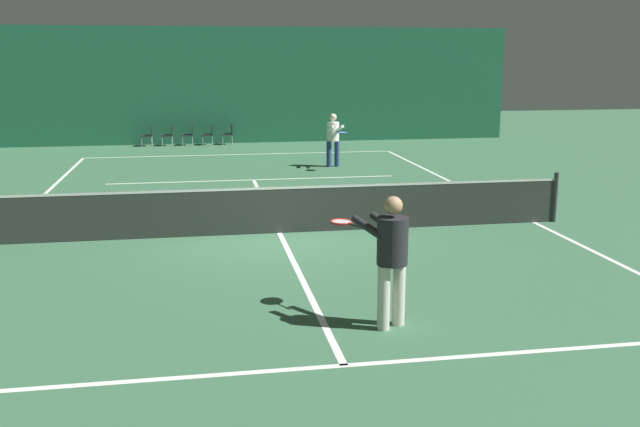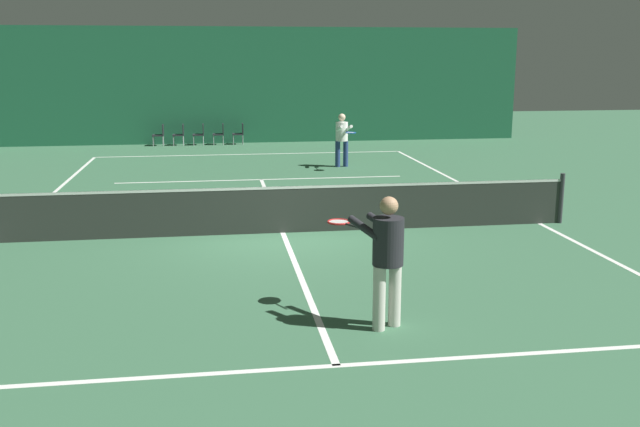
{
  "view_description": "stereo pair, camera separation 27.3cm",
  "coord_description": "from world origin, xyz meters",
  "px_view_note": "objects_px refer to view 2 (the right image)",
  "views": [
    {
      "loc": [
        -1.59,
        -13.88,
        3.49
      ],
      "look_at": [
        0.34,
        -2.82,
        1.01
      ],
      "focal_mm": 40.0,
      "sensor_mm": 36.0,
      "label": 1
    },
    {
      "loc": [
        -1.32,
        -13.92,
        3.49
      ],
      "look_at": [
        0.34,
        -2.82,
        1.01
      ],
      "focal_mm": 40.0,
      "sensor_mm": 36.0,
      "label": 2
    }
  ],
  "objects_px": {
    "tennis_net": "(282,208)",
    "courtside_chair_4": "(240,132)",
    "courtside_chair_2": "(200,133)",
    "player_far": "(342,136)",
    "courtside_chair_1": "(180,133)",
    "courtside_chair_3": "(220,133)",
    "courtside_chair_0": "(160,133)",
    "player_near": "(386,252)"
  },
  "relations": [
    {
      "from": "player_near",
      "to": "courtside_chair_4",
      "type": "xyz_separation_m",
      "value": [
        -1.11,
        20.25,
        -0.54
      ]
    },
    {
      "from": "tennis_net",
      "to": "courtside_chair_0",
      "type": "distance_m",
      "value": 15.35
    },
    {
      "from": "tennis_net",
      "to": "courtside_chair_0",
      "type": "height_order",
      "value": "tennis_net"
    },
    {
      "from": "tennis_net",
      "to": "courtside_chair_2",
      "type": "relative_size",
      "value": 14.29
    },
    {
      "from": "courtside_chair_1",
      "to": "courtside_chair_4",
      "type": "bearing_deg",
      "value": 90.0
    },
    {
      "from": "courtside_chair_1",
      "to": "courtside_chair_3",
      "type": "height_order",
      "value": "same"
    },
    {
      "from": "tennis_net",
      "to": "courtside_chair_1",
      "type": "height_order",
      "value": "tennis_net"
    },
    {
      "from": "tennis_net",
      "to": "courtside_chair_1",
      "type": "xyz_separation_m",
      "value": [
        -2.64,
        14.97,
        -0.03
      ]
    },
    {
      "from": "player_far",
      "to": "courtside_chair_3",
      "type": "distance_m",
      "value": 7.56
    },
    {
      "from": "courtside_chair_1",
      "to": "tennis_net",
      "type": "bearing_deg",
      "value": 10.01
    },
    {
      "from": "tennis_net",
      "to": "courtside_chair_3",
      "type": "relative_size",
      "value": 14.29
    },
    {
      "from": "courtside_chair_4",
      "to": "player_far",
      "type": "bearing_deg",
      "value": 24.89
    },
    {
      "from": "tennis_net",
      "to": "courtside_chair_2",
      "type": "height_order",
      "value": "tennis_net"
    },
    {
      "from": "courtside_chair_1",
      "to": "courtside_chair_4",
      "type": "xyz_separation_m",
      "value": [
        2.36,
        0.0,
        0.0
      ]
    },
    {
      "from": "player_far",
      "to": "courtside_chair_0",
      "type": "height_order",
      "value": "player_far"
    },
    {
      "from": "courtside_chair_2",
      "to": "player_near",
      "type": "bearing_deg",
      "value": 7.56
    },
    {
      "from": "courtside_chair_4",
      "to": "player_near",
      "type": "bearing_deg",
      "value": 3.14
    },
    {
      "from": "tennis_net",
      "to": "courtside_chair_4",
      "type": "relative_size",
      "value": 14.29
    },
    {
      "from": "courtside_chair_1",
      "to": "courtside_chair_3",
      "type": "relative_size",
      "value": 1.0
    },
    {
      "from": "player_near",
      "to": "courtside_chair_1",
      "type": "distance_m",
      "value": 20.56
    },
    {
      "from": "player_near",
      "to": "courtside_chair_1",
      "type": "height_order",
      "value": "player_near"
    },
    {
      "from": "tennis_net",
      "to": "courtside_chair_2",
      "type": "bearing_deg",
      "value": 97.07
    },
    {
      "from": "tennis_net",
      "to": "courtside_chair_2",
      "type": "xyz_separation_m",
      "value": [
        -1.85,
        14.97,
        -0.03
      ]
    },
    {
      "from": "tennis_net",
      "to": "courtside_chair_1",
      "type": "distance_m",
      "value": 15.2
    },
    {
      "from": "courtside_chair_2",
      "to": "courtside_chair_3",
      "type": "bearing_deg",
      "value": 90.0
    },
    {
      "from": "courtside_chair_0",
      "to": "courtside_chair_3",
      "type": "relative_size",
      "value": 1.0
    },
    {
      "from": "courtside_chair_4",
      "to": "courtside_chair_3",
      "type": "bearing_deg",
      "value": -90.0
    },
    {
      "from": "player_far",
      "to": "courtside_chair_2",
      "type": "relative_size",
      "value": 2.02
    },
    {
      "from": "player_far",
      "to": "courtside_chair_1",
      "type": "height_order",
      "value": "player_far"
    },
    {
      "from": "player_near",
      "to": "courtside_chair_0",
      "type": "xyz_separation_m",
      "value": [
        -4.26,
        20.25,
        -0.54
      ]
    },
    {
      "from": "courtside_chair_2",
      "to": "courtside_chair_1",
      "type": "bearing_deg",
      "value": -90.0
    },
    {
      "from": "player_near",
      "to": "courtside_chair_2",
      "type": "relative_size",
      "value": 2.09
    },
    {
      "from": "player_near",
      "to": "player_far",
      "type": "height_order",
      "value": "player_near"
    },
    {
      "from": "courtside_chair_0",
      "to": "tennis_net",
      "type": "bearing_deg",
      "value": 12.91
    },
    {
      "from": "tennis_net",
      "to": "courtside_chair_3",
      "type": "xyz_separation_m",
      "value": [
        -1.07,
        14.97,
        -0.03
      ]
    },
    {
      "from": "player_near",
      "to": "courtside_chair_4",
      "type": "relative_size",
      "value": 2.09
    },
    {
      "from": "courtside_chair_0",
      "to": "courtside_chair_2",
      "type": "relative_size",
      "value": 1.0
    },
    {
      "from": "courtside_chair_3",
      "to": "player_far",
      "type": "bearing_deg",
      "value": 30.32
    },
    {
      "from": "player_far",
      "to": "courtside_chair_1",
      "type": "relative_size",
      "value": 2.02
    },
    {
      "from": "courtside_chair_0",
      "to": "courtside_chair_1",
      "type": "distance_m",
      "value": 0.79
    },
    {
      "from": "courtside_chair_0",
      "to": "courtside_chair_1",
      "type": "relative_size",
      "value": 1.0
    },
    {
      "from": "courtside_chair_0",
      "to": "courtside_chair_4",
      "type": "height_order",
      "value": "same"
    }
  ]
}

